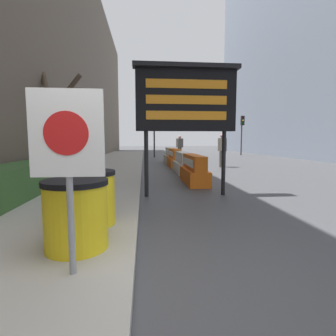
{
  "coord_description": "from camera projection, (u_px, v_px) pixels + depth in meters",
  "views": [
    {
      "loc": [
        0.1,
        -2.18,
        1.36
      ],
      "look_at": [
        1.11,
        8.73,
        0.2
      ],
      "focal_mm": 28.0,
      "sensor_mm": 36.0,
      "label": 1
    }
  ],
  "objects": [
    {
      "name": "pedestrian_passerby",
      "position": [
        222.0,
        147.0,
        13.17
      ],
      "size": [
        0.34,
        0.48,
        1.7
      ],
      "rotation": [
        0.0,
        0.0,
        1.75
      ],
      "color": "#514C42",
      "rests_on": "ground_plane"
    },
    {
      "name": "pedestrian_worker",
      "position": [
        180.0,
        145.0,
        19.31
      ],
      "size": [
        0.52,
        0.43,
        1.72
      ],
      "rotation": [
        0.0,
        0.0,
        3.57
      ],
      "color": "#514C42",
      "rests_on": "ground_plane"
    },
    {
      "name": "barrel_drum_middle",
      "position": [
        91.0,
        197.0,
        3.84
      ],
      "size": [
        0.73,
        0.73,
        0.79
      ],
      "color": "yellow",
      "rests_on": "sidewalk_left"
    },
    {
      "name": "traffic_cone_near",
      "position": [
        179.0,
        155.0,
        18.82
      ],
      "size": [
        0.33,
        0.33,
        0.58
      ],
      "color": "black",
      "rests_on": "ground_plane"
    },
    {
      "name": "bare_tree",
      "position": [
        57.0,
        123.0,
        9.1
      ],
      "size": [
        1.89,
        1.91,
        3.73
      ],
      "color": "#4C3D2D",
      "rests_on": "sidewalk_left"
    },
    {
      "name": "jersey_barrier_orange_near",
      "position": [
        175.0,
        159.0,
        13.59
      ],
      "size": [
        0.63,
        2.2,
        0.93
      ],
      "color": "orange",
      "rests_on": "ground_plane"
    },
    {
      "name": "jersey_barrier_orange_far",
      "position": [
        194.0,
        171.0,
        8.35
      ],
      "size": [
        0.62,
        2.13,
        0.9
      ],
      "color": "orange",
      "rests_on": "ground_plane"
    },
    {
      "name": "barrel_drum_foreground",
      "position": [
        76.0,
        214.0,
        2.97
      ],
      "size": [
        0.73,
        0.73,
        0.79
      ],
      "color": "yellow",
      "rests_on": "sidewalk_left"
    },
    {
      "name": "traffic_light_far_side",
      "position": [
        242.0,
        127.0,
        24.03
      ],
      "size": [
        0.28,
        0.45,
        3.58
      ],
      "color": "#2D2D30",
      "rests_on": "ground_plane"
    },
    {
      "name": "traffic_light_near_curb",
      "position": [
        154.0,
        118.0,
        20.78
      ],
      "size": [
        0.28,
        0.45,
        4.37
      ],
      "color": "#2D2D30",
      "rests_on": "ground_plane"
    },
    {
      "name": "warning_sign",
      "position": [
        67.0,
        147.0,
        2.3
      ],
      "size": [
        0.64,
        0.08,
        1.68
      ],
      "color": "gray",
      "rests_on": "sidewalk_left"
    },
    {
      "name": "message_board",
      "position": [
        186.0,
        100.0,
        6.22
      ],
      "size": [
        2.51,
        0.36,
        3.13
      ],
      "color": "black",
      "rests_on": "ground_plane"
    },
    {
      "name": "jersey_barrier_white",
      "position": [
        182.0,
        164.0,
        10.95
      ],
      "size": [
        0.54,
        2.18,
        0.87
      ],
      "color": "silver",
      "rests_on": "ground_plane"
    },
    {
      "name": "hedge_strip",
      "position": [
        27.0,
        177.0,
        6.26
      ],
      "size": [
        0.9,
        5.31,
        0.7
      ],
      "color": "#335628",
      "rests_on": "sidewalk_left"
    },
    {
      "name": "ground_plane",
      "position": [
        133.0,
        296.0,
        2.29
      ],
      "size": [
        120.0,
        120.0,
        0.0
      ],
      "primitive_type": "plane",
      "color": "#3F3F42"
    },
    {
      "name": "building_left_facade",
      "position": [
        57.0,
        19.0,
        11.0
      ],
      "size": [
        0.4,
        50.4,
        12.84
      ],
      "color": "brown",
      "rests_on": "ground_plane"
    },
    {
      "name": "jersey_barrier_cream",
      "position": [
        170.0,
        156.0,
        15.9
      ],
      "size": [
        0.65,
        2.06,
        0.91
      ],
      "color": "beige",
      "rests_on": "ground_plane"
    }
  ]
}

